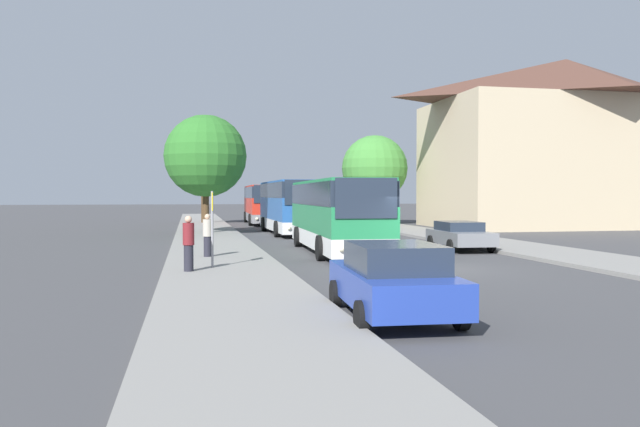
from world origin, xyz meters
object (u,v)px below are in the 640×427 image
(pedestrian_waiting_near, at_px, (208,235))
(tree_left_near, at_px, (203,158))
(tree_left_far, at_px, (206,156))
(tree_right_near, at_px, (375,168))
(bus_rear, at_px, (262,204))
(bus_middle, at_px, (289,206))
(parked_car_right_near, at_px, (460,235))
(parked_car_left_curb, at_px, (393,279))
(bus_front, at_px, (336,214))
(bus_stop_sign, at_px, (212,220))
(pedestrian_waiting_far, at_px, (189,243))

(pedestrian_waiting_near, height_order, tree_left_near, tree_left_near)
(tree_left_far, xyz_separation_m, tree_right_near, (14.50, 10.87, -0.19))
(tree_left_near, bearing_deg, bus_rear, -6.78)
(bus_middle, bearing_deg, parked_car_right_near, -67.42)
(parked_car_left_curb, xyz_separation_m, pedestrian_waiting_near, (-3.45, 12.36, 0.18))
(tree_left_near, bearing_deg, bus_middle, -70.39)
(parked_car_left_curb, distance_m, tree_left_far, 28.52)
(bus_front, bearing_deg, parked_car_left_curb, -96.52)
(bus_middle, height_order, parked_car_left_curb, bus_middle)
(bus_stop_sign, xyz_separation_m, pedestrian_waiting_far, (-0.77, -0.90, -0.69))
(bus_stop_sign, height_order, tree_left_far, tree_left_far)
(parked_car_left_curb, relative_size, bus_stop_sign, 1.78)
(tree_left_far, bearing_deg, parked_car_right_near, -50.37)
(bus_stop_sign, relative_size, pedestrian_waiting_far, 1.45)
(bus_stop_sign, bearing_deg, bus_front, 46.50)
(pedestrian_waiting_near, bearing_deg, parked_car_left_curb, -51.21)
(pedestrian_waiting_far, bearing_deg, parked_car_left_curb, 23.65)
(tree_left_near, xyz_separation_m, tree_right_near, (14.33, -4.00, -0.91))
(tree_right_near, bearing_deg, pedestrian_waiting_near, -119.20)
(bus_front, xyz_separation_m, bus_middle, (0.06, 13.62, 0.13))
(pedestrian_waiting_far, height_order, tree_right_near, tree_right_near)
(pedestrian_waiting_far, height_order, tree_left_far, tree_left_far)
(bus_rear, relative_size, bus_stop_sign, 4.37)
(tree_left_near, bearing_deg, pedestrian_waiting_far, -92.00)
(pedestrian_waiting_near, xyz_separation_m, pedestrian_waiting_far, (-0.72, -4.61, 0.05))
(parked_car_left_curb, bearing_deg, tree_right_near, 76.90)
(pedestrian_waiting_near, bearing_deg, tree_left_far, 111.94)
(bus_middle, xyz_separation_m, tree_left_far, (-5.41, -0.18, 3.19))
(bus_middle, bearing_deg, bus_stop_sign, -106.57)
(pedestrian_waiting_far, bearing_deg, pedestrian_waiting_near, 166.48)
(parked_car_right_near, xyz_separation_m, tree_right_near, (3.29, 24.41, 4.12))
(parked_car_left_curb, xyz_separation_m, pedestrian_waiting_far, (-4.17, 7.75, 0.23))
(bus_stop_sign, distance_m, pedestrian_waiting_far, 1.37)
(tree_left_near, bearing_deg, tree_right_near, -15.61)
(bus_stop_sign, height_order, pedestrian_waiting_far, bus_stop_sign)
(bus_front, xyz_separation_m, pedestrian_waiting_near, (-5.69, -2.23, -0.72))
(bus_rear, height_order, pedestrian_waiting_near, bus_rear)
(bus_rear, bearing_deg, bus_front, -88.06)
(bus_front, relative_size, pedestrian_waiting_near, 6.80)
(bus_front, relative_size, bus_stop_sign, 4.47)
(parked_car_right_near, relative_size, pedestrian_waiting_near, 2.61)
(pedestrian_waiting_near, relative_size, tree_left_far, 0.22)
(tree_right_near, bearing_deg, bus_stop_sign, -116.04)
(parked_car_right_near, xyz_separation_m, tree_left_far, (-11.21, 13.54, 4.32))
(bus_middle, height_order, tree_left_near, tree_left_near)
(bus_stop_sign, bearing_deg, parked_car_right_near, 26.95)
(bus_front, distance_m, tree_left_near, 29.07)
(bus_middle, relative_size, tree_left_far, 1.45)
(parked_car_left_curb, relative_size, tree_left_near, 0.59)
(bus_front, distance_m, pedestrian_waiting_near, 6.15)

